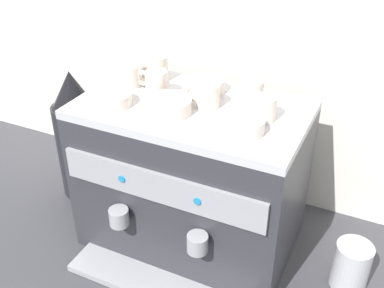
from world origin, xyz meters
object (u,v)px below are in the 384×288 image
ceramic_cup_4 (154,68)px  espresso_machine (191,177)px  ceramic_cup_2 (130,76)px  ceramic_bowl_1 (169,106)px  ceramic_bowl_0 (245,126)px  ceramic_cup_3 (251,92)px  coffee_grinder (78,137)px  ceramic_bowl_3 (112,99)px  ceramic_cup_0 (207,95)px  milk_pitcher (351,266)px  ceramic_cup_5 (264,108)px  ceramic_bowl_2 (206,85)px  ceramic_cup_1 (156,83)px

ceramic_cup_4 → espresso_machine: bearing=-31.6°
ceramic_cup_2 → ceramic_bowl_1: 0.21m
ceramic_cup_4 → ceramic_bowl_0: 0.40m
ceramic_cup_3 → coffee_grinder: ceramic_cup_3 is taller
espresso_machine → ceramic_bowl_3: size_ratio=5.76×
ceramic_cup_0 → milk_pitcher: size_ratio=0.68×
ceramic_cup_2 → espresso_machine: bearing=-10.4°
ceramic_cup_3 → ceramic_bowl_1: (-0.18, -0.15, -0.01)m
ceramic_cup_0 → ceramic_cup_2: (-0.26, 0.03, -0.00)m
ceramic_cup_4 → ceramic_bowl_3: bearing=-96.3°
espresso_machine → ceramic_cup_0: 0.28m
ceramic_cup_5 → ceramic_bowl_1: bearing=-162.5°
espresso_machine → ceramic_bowl_2: ceramic_bowl_2 is taller
espresso_machine → ceramic_bowl_0: bearing=-22.7°
ceramic_cup_0 → coffee_grinder: bearing=174.5°
ceramic_cup_3 → ceramic_bowl_0: bearing=-75.8°
ceramic_cup_2 → milk_pitcher: bearing=-2.2°
ceramic_cup_5 → ceramic_bowl_1: 0.25m
ceramic_bowl_0 → ceramic_bowl_2: size_ratio=0.91×
ceramic_cup_3 → milk_pitcher: (0.35, -0.07, -0.44)m
ceramic_cup_2 → ceramic_cup_4: 0.08m
ceramic_cup_2 → ceramic_bowl_1: (0.18, -0.10, -0.01)m
ceramic_bowl_1 → ceramic_bowl_3: size_ratio=1.11×
ceramic_cup_3 → ceramic_bowl_2: bearing=172.7°
ceramic_bowl_2 → espresso_machine: bearing=-88.7°
espresso_machine → milk_pitcher: size_ratio=4.31×
ceramic_cup_1 → ceramic_cup_4: ceramic_cup_4 is taller
ceramic_cup_0 → ceramic_bowl_3: ceramic_cup_0 is taller
ceramic_cup_5 → ceramic_bowl_0: 0.09m
ceramic_bowl_0 → ceramic_cup_5: bearing=78.5°
ceramic_bowl_0 → ceramic_bowl_2: bearing=135.7°
ceramic_cup_3 → ceramic_bowl_3: 0.38m
ceramic_cup_0 → milk_pitcher: (0.46, -0.00, -0.44)m
ceramic_bowl_1 → ceramic_bowl_3: ceramic_bowl_1 is taller
coffee_grinder → ceramic_cup_3: bearing=2.0°
ceramic_cup_0 → ceramic_bowl_0: (0.14, -0.09, -0.02)m
ceramic_cup_0 → milk_pitcher: ceramic_cup_0 is taller
ceramic_cup_3 → ceramic_bowl_3: ceramic_cup_3 is taller
ceramic_bowl_3 → coffee_grinder: 0.41m
ceramic_cup_5 → ceramic_bowl_0: size_ratio=0.86×
espresso_machine → ceramic_cup_2: ceramic_cup_2 is taller
ceramic_cup_1 → milk_pitcher: 0.75m
ceramic_cup_3 → coffee_grinder: (-0.61, -0.02, -0.28)m
ceramic_cup_4 → coffee_grinder: size_ratio=0.26×
ceramic_cup_3 → milk_pitcher: bearing=-11.6°
espresso_machine → milk_pitcher: bearing=1.4°
coffee_grinder → ceramic_cup_0: bearing=-5.5°
ceramic_cup_1 → ceramic_cup_4: size_ratio=0.76×
ceramic_cup_0 → ceramic_bowl_0: bearing=-32.4°
ceramic_cup_2 → ceramic_bowl_2: (0.22, 0.06, -0.01)m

